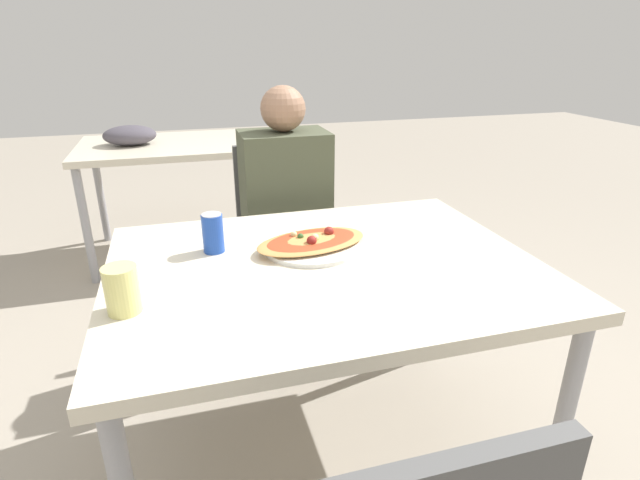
# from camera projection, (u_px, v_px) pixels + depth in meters

# --- Properties ---
(ground_plane) EXTENTS (14.00, 14.00, 0.00)m
(ground_plane) POSITION_uv_depth(u_px,v_px,m) (324.00, 452.00, 1.79)
(ground_plane) COLOR #9E9384
(dining_table) EXTENTS (1.27, 0.97, 0.75)m
(dining_table) POSITION_uv_depth(u_px,v_px,m) (325.00, 282.00, 1.53)
(dining_table) COLOR beige
(dining_table) RESTS_ON ground_plane
(chair_far_seated) EXTENTS (0.40, 0.40, 0.93)m
(chair_far_seated) POSITION_uv_depth(u_px,v_px,m) (282.00, 236.00, 2.33)
(chair_far_seated) COLOR #4C4C4C
(chair_far_seated) RESTS_ON ground_plane
(person_seated) EXTENTS (0.36, 0.28, 1.20)m
(person_seated) POSITION_uv_depth(u_px,v_px,m) (286.00, 206.00, 2.15)
(person_seated) COLOR #2D2D38
(person_seated) RESTS_ON ground_plane
(pizza_main) EXTENTS (0.40, 0.31, 0.06)m
(pizza_main) POSITION_uv_depth(u_px,v_px,m) (312.00, 243.00, 1.60)
(pizza_main) COLOR white
(pizza_main) RESTS_ON dining_table
(soda_can) EXTENTS (0.07, 0.07, 0.12)m
(soda_can) POSITION_uv_depth(u_px,v_px,m) (213.00, 233.00, 1.56)
(soda_can) COLOR #1E47B2
(soda_can) RESTS_ON dining_table
(drink_glass) EXTENTS (0.08, 0.08, 0.12)m
(drink_glass) POSITION_uv_depth(u_px,v_px,m) (122.00, 290.00, 1.21)
(drink_glass) COLOR #E0DB7F
(drink_glass) RESTS_ON dining_table
(background_table) EXTENTS (1.10, 0.80, 0.87)m
(background_table) POSITION_uv_depth(u_px,v_px,m) (162.00, 152.00, 3.19)
(background_table) COLOR beige
(background_table) RESTS_ON ground_plane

